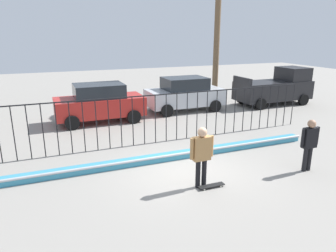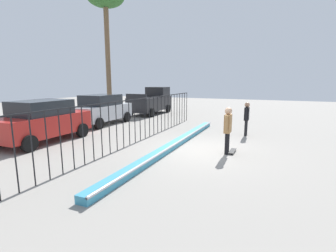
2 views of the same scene
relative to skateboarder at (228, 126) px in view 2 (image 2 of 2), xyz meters
name	(u,v)px [view 2 (image 2 of 2)]	position (x,y,z in m)	size (l,w,h in m)	color
ground_plane	(200,150)	(0.10, 1.08, -1.07)	(60.00, 60.00, 0.00)	gray
bowl_coping_ledge	(174,144)	(0.10, 2.22, -0.95)	(11.00, 0.40, 0.27)	teal
perimeter_fence	(135,116)	(0.10, 4.12, 0.12)	(14.04, 0.04, 1.97)	black
skateboarder	(228,126)	(0.00, 0.00, 0.00)	(0.72, 0.27, 1.79)	black
skateboard	(232,151)	(0.26, -0.17, -1.02)	(0.80, 0.20, 0.07)	black
camera_operator	(247,116)	(3.68, -0.29, -0.05)	(0.69, 0.26, 1.70)	black
parked_car_red	(42,121)	(-1.40, 8.11, -0.10)	(4.30, 2.12, 1.90)	#B2231E
parked_car_silver	(101,109)	(3.49, 8.66, -0.10)	(4.30, 2.12, 1.90)	#B7BABF
pickup_truck	(152,102)	(9.48, 8.13, -0.04)	(4.70, 2.12, 2.24)	black
palm_tree_tall	(106,3)	(6.25, 10.03, 7.17)	(2.68, 2.68, 9.40)	brown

